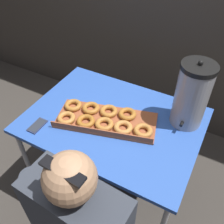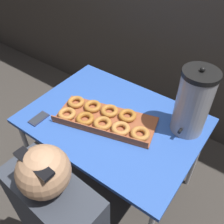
% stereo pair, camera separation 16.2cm
% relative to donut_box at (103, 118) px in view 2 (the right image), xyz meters
% --- Properties ---
extents(ground_plane, '(12.00, 12.00, 0.00)m').
position_rel_donut_box_xyz_m(ground_plane, '(0.04, 0.05, -0.79)').
color(ground_plane, '#3D3833').
extents(back_wall, '(6.00, 0.11, 2.47)m').
position_rel_donut_box_xyz_m(back_wall, '(0.04, 1.09, 0.45)').
color(back_wall, '#38332D').
rests_on(back_wall, ground).
extents(folding_table, '(1.14, 0.84, 0.77)m').
position_rel_donut_box_xyz_m(folding_table, '(0.04, 0.05, -0.08)').
color(folding_table, '#2D56B2').
rests_on(folding_table, ground).
extents(donut_box, '(0.70, 0.44, 0.05)m').
position_rel_donut_box_xyz_m(donut_box, '(0.00, 0.00, 0.00)').
color(donut_box, brown).
rests_on(donut_box, folding_table).
extents(coffee_urn, '(0.21, 0.23, 0.46)m').
position_rel_donut_box_xyz_m(coffee_urn, '(0.47, 0.26, 0.19)').
color(coffee_urn, '#939399').
rests_on(coffee_urn, folding_table).
extents(cell_phone, '(0.07, 0.13, 0.01)m').
position_rel_donut_box_xyz_m(cell_phone, '(-0.36, -0.24, -0.02)').
color(cell_phone, '#2D334C').
rests_on(cell_phone, folding_table).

